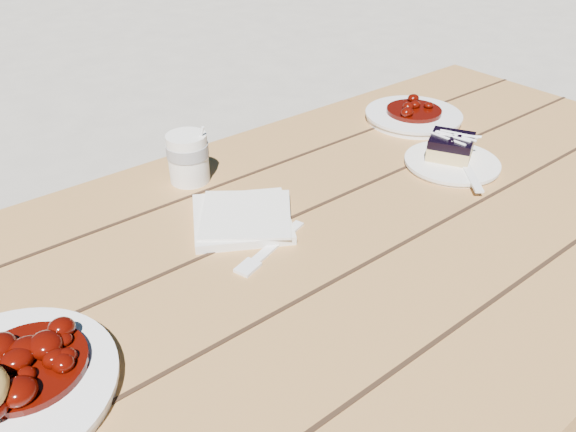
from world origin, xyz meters
TOP-DOWN VIEW (x-y plane):
  - picnic_table at (0.00, -0.00)m, footprint 2.00×1.55m
  - main_plate at (-0.31, 0.00)m, footprint 0.24×0.24m
  - goulash_stew at (-0.28, 0.01)m, footprint 0.13×0.13m
  - dessert_plate at (0.51, 0.03)m, footprint 0.17×0.17m
  - blueberry_cake at (0.52, 0.05)m, footprint 0.10×0.10m
  - fork_dessert at (0.49, -0.02)m, footprint 0.12×0.14m
  - coffee_cup at (0.10, 0.29)m, footprint 0.07×0.07m
  - napkin_stack at (0.09, 0.12)m, footprint 0.20×0.20m
  - fork_table at (0.10, 0.04)m, footprint 0.16×0.07m
  - second_plate at (0.61, 0.22)m, footprint 0.20×0.20m
  - second_stew at (0.61, 0.22)m, footprint 0.12×0.12m

SIDE VIEW (x-z plane):
  - picnic_table at x=0.00m, z-range 0.21..0.96m
  - fork_table at x=0.10m, z-range 0.75..0.75m
  - dessert_plate at x=0.51m, z-range 0.75..0.76m
  - napkin_stack at x=0.09m, z-range 0.75..0.76m
  - main_plate at x=-0.31m, z-range 0.75..0.77m
  - second_plate at x=0.61m, z-range 0.75..0.77m
  - fork_dessert at x=0.49m, z-range 0.76..0.76m
  - blueberry_cake at x=0.52m, z-range 0.76..0.80m
  - goulash_stew at x=-0.28m, z-range 0.77..0.81m
  - second_stew at x=0.61m, z-range 0.77..0.81m
  - coffee_cup at x=0.10m, z-range 0.75..0.84m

